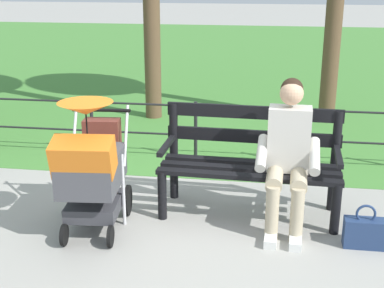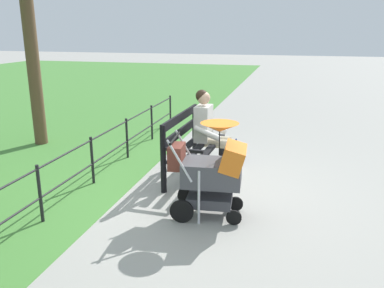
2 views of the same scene
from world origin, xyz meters
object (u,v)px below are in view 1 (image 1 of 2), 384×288
at_px(stroller, 92,165).
at_px(park_bench, 251,157).
at_px(handbag, 364,232).
at_px(person_on_bench, 288,151).

bearing_deg(stroller, park_bench, -155.21).
distance_m(park_bench, handbag, 1.16).
relative_size(park_bench, person_on_bench, 1.27).
bearing_deg(stroller, handbag, -178.73).
distance_m(stroller, handbag, 2.28).
bearing_deg(person_on_bench, stroller, 13.01).
xyz_separation_m(park_bench, stroller, (1.29, 0.59, 0.07)).
relative_size(park_bench, stroller, 1.41).
bearing_deg(park_bench, person_on_bench, 145.16).
relative_size(person_on_bench, handbag, 3.45).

